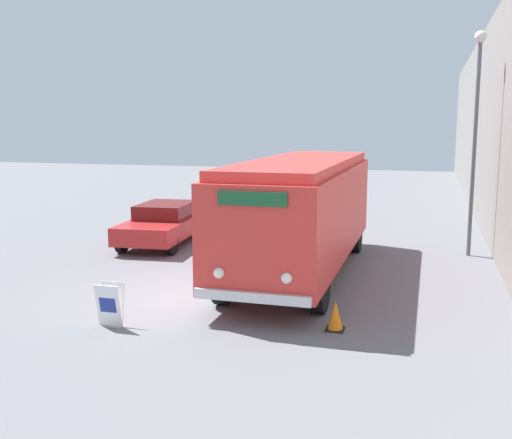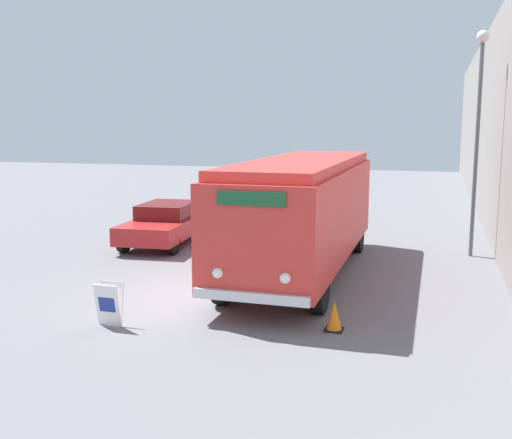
# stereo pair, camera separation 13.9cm
# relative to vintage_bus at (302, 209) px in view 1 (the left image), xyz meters

# --- Properties ---
(ground_plane) EXTENTS (80.00, 80.00, 0.00)m
(ground_plane) POSITION_rel_vintage_bus_xyz_m (-1.89, -2.88, -1.78)
(ground_plane) COLOR slate
(building_wall_right) EXTENTS (0.30, 60.00, 7.89)m
(building_wall_right) POSITION_rel_vintage_bus_xyz_m (5.34, 7.12, 2.17)
(building_wall_right) COLOR gray
(building_wall_right) RESTS_ON ground_plane
(vintage_bus) EXTENTS (2.52, 9.34, 3.10)m
(vintage_bus) POSITION_rel_vintage_bus_xyz_m (0.00, 0.00, 0.00)
(vintage_bus) COLOR black
(vintage_bus) RESTS_ON ground_plane
(sign_board) EXTENTS (0.52, 0.33, 0.89)m
(sign_board) POSITION_rel_vintage_bus_xyz_m (-2.79, -5.24, -1.35)
(sign_board) COLOR gray
(sign_board) RESTS_ON ground_plane
(streetlamp) EXTENTS (0.36, 0.36, 6.71)m
(streetlamp) POSITION_rel_vintage_bus_xyz_m (4.50, 3.66, 2.54)
(streetlamp) COLOR #595E60
(streetlamp) RESTS_ON ground_plane
(parked_car_near) EXTENTS (2.29, 4.94, 1.36)m
(parked_car_near) POSITION_rel_vintage_bus_xyz_m (-5.30, 2.81, -1.08)
(parked_car_near) COLOR black
(parked_car_near) RESTS_ON ground_plane
(parked_car_mid) EXTENTS (2.22, 4.27, 1.43)m
(parked_car_mid) POSITION_rel_vintage_bus_xyz_m (-5.50, 8.35, -1.04)
(parked_car_mid) COLOR black
(parked_car_mid) RESTS_ON ground_plane
(parked_car_far) EXTENTS (2.20, 4.27, 1.51)m
(parked_car_far) POSITION_rel_vintage_bus_xyz_m (-5.72, 13.67, -1.01)
(parked_car_far) COLOR black
(parked_car_far) RESTS_ON ground_plane
(traffic_cone) EXTENTS (0.36, 0.36, 0.60)m
(traffic_cone) POSITION_rel_vintage_bus_xyz_m (1.59, -4.21, -1.49)
(traffic_cone) COLOR black
(traffic_cone) RESTS_ON ground_plane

